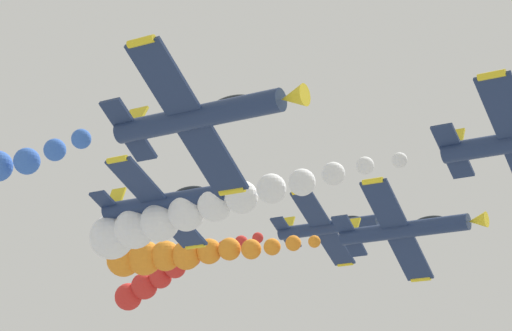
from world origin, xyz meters
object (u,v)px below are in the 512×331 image
(airplane_left_inner, at_px, (406,229))
(airplane_left_outer, at_px, (166,202))
(airplane_right_outer, at_px, (330,227))
(airplane_right_inner, at_px, (200,116))

(airplane_left_inner, distance_m, airplane_left_outer, 16.34)
(airplane_left_inner, height_order, airplane_left_outer, airplane_left_inner)
(airplane_left_inner, bearing_deg, airplane_right_outer, -135.65)
(airplane_left_inner, distance_m, airplane_right_outer, 16.75)
(airplane_left_outer, bearing_deg, airplane_right_inner, 40.76)
(airplane_left_outer, distance_m, airplane_right_outer, 24.03)
(airplane_right_inner, relative_size, airplane_right_outer, 1.00)
(airplane_left_outer, height_order, airplane_right_outer, airplane_right_outer)
(airplane_left_outer, bearing_deg, airplane_left_inner, 138.09)
(airplane_left_inner, bearing_deg, airplane_right_inner, 0.17)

